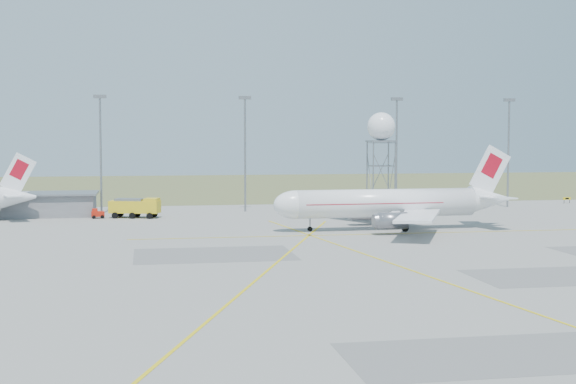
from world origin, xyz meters
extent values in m
plane|color=gray|center=(0.00, 0.00, 0.00)|extent=(400.00, 400.00, 0.00)
cube|color=#576437|center=(0.00, 140.00, 0.01)|extent=(400.00, 120.00, 0.03)
cube|color=gray|center=(-45.00, 64.00, 1.80)|extent=(18.00, 9.00, 3.60)
cube|color=gray|center=(-45.00, 64.00, 3.75)|extent=(19.00, 10.00, 0.30)
cylinder|color=gray|center=(-35.00, 66.00, 10.00)|extent=(0.36, 0.36, 20.00)
cube|color=gray|center=(-35.00, 66.00, 20.20)|extent=(2.20, 0.50, 0.60)
cylinder|color=gray|center=(-10.00, 66.00, 10.00)|extent=(0.36, 0.36, 20.00)
cube|color=gray|center=(-10.00, 66.00, 20.20)|extent=(2.20, 0.50, 0.60)
cylinder|color=gray|center=(18.00, 66.00, 10.00)|extent=(0.36, 0.36, 20.00)
cube|color=gray|center=(18.00, 66.00, 20.20)|extent=(2.20, 0.50, 0.60)
cylinder|color=gray|center=(40.00, 66.00, 10.00)|extent=(0.36, 0.36, 20.00)
cube|color=gray|center=(40.00, 66.00, 20.20)|extent=(2.20, 0.50, 0.60)
cylinder|color=black|center=(55.00, 72.00, 0.40)|extent=(0.10, 0.10, 0.80)
cylinder|color=black|center=(56.20, 72.00, 0.40)|extent=(0.10, 0.10, 0.80)
cube|color=yellow|center=(55.60, 72.00, 0.95)|extent=(1.60, 0.15, 0.50)
cube|color=black|center=(55.60, 71.92, 0.95)|extent=(0.80, 0.03, 0.30)
cylinder|color=white|center=(6.32, 34.89, 3.83)|extent=(26.32, 4.73, 4.03)
ellipsoid|color=white|center=(-6.79, 34.55, 3.83)|extent=(6.56, 4.20, 4.03)
cube|color=black|center=(-8.00, 34.51, 4.44)|extent=(1.59, 2.26, 0.98)
cone|color=white|center=(22.45, 35.32, 4.13)|extent=(6.16, 4.19, 4.03)
cube|color=white|center=(22.45, 35.32, 8.37)|extent=(6.47, 0.47, 7.59)
cube|color=#AD0B1D|center=(22.65, 35.32, 9.08)|extent=(3.48, 0.43, 3.89)
cube|color=white|center=(21.86, 38.53, 4.64)|extent=(3.37, 5.63, 0.18)
cube|color=white|center=(22.03, 32.08, 4.64)|extent=(3.37, 5.63, 0.18)
cube|color=white|center=(7.59, 44.01, 2.82)|extent=(11.75, 16.55, 0.36)
cube|color=white|center=(8.07, 25.86, 2.82)|extent=(11.09, 16.69, 0.36)
cylinder|color=slate|center=(5.15, 40.71, 1.92)|extent=(4.30, 2.43, 2.32)
cylinder|color=slate|center=(5.46, 29.02, 1.92)|extent=(4.30, 2.43, 2.32)
cube|color=#AD0B1D|center=(4.30, 34.84, 3.93)|extent=(20.27, 4.61, 0.12)
cylinder|color=black|center=(-4.77, 34.60, 0.45)|extent=(0.72, 0.72, 0.91)
cube|color=black|center=(8.33, 34.95, 0.45)|extent=(1.17, 6.08, 0.91)
cylinder|color=gray|center=(8.33, 34.95, 0.91)|extent=(0.25, 0.25, 1.82)
cone|color=white|center=(-47.49, 57.86, 3.70)|extent=(5.70, 4.05, 3.61)
cube|color=white|center=(-47.49, 57.86, 7.48)|extent=(5.78, 0.76, 6.78)
cube|color=#AD0B1D|center=(-47.31, 57.87, 8.11)|extent=(3.12, 0.57, 3.48)
cube|color=white|center=(-48.19, 60.69, 4.15)|extent=(3.30, 5.19, 0.16)
cube|color=white|center=(-47.70, 54.94, 4.15)|extent=(3.30, 5.19, 0.16)
cylinder|color=gray|center=(10.58, 55.65, 6.28)|extent=(0.23, 0.23, 12.57)
cylinder|color=gray|center=(14.45, 55.65, 6.28)|extent=(0.23, 0.23, 12.57)
cylinder|color=gray|center=(14.45, 59.52, 6.28)|extent=(0.23, 0.23, 12.57)
cylinder|color=gray|center=(10.58, 59.52, 6.28)|extent=(0.23, 0.23, 12.57)
cube|color=gray|center=(12.52, 57.59, 12.57)|extent=(4.47, 4.47, 0.24)
sphere|color=white|center=(12.52, 57.59, 15.08)|extent=(4.83, 4.83, 4.83)
cube|color=gold|center=(-29.28, 58.27, 1.81)|extent=(8.60, 5.00, 2.00)
cube|color=gold|center=(-26.50, 57.42, 2.63)|extent=(2.83, 3.07, 1.27)
cube|color=black|center=(-25.90, 57.23, 2.72)|extent=(0.78, 2.28, 0.91)
cube|color=gray|center=(-30.15, 58.54, 2.99)|extent=(4.97, 3.41, 0.36)
cube|color=#B81C0D|center=(-35.23, 58.56, 0.71)|extent=(2.21, 1.53, 0.85)
cube|color=#B81C0D|center=(-35.70, 58.51, 1.37)|extent=(0.96, 1.22, 0.47)
camera|label=1|loc=(-27.75, -75.32, 13.43)|focal=50.00mm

